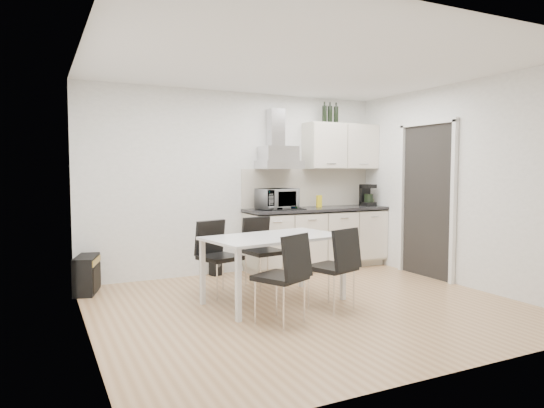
# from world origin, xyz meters

# --- Properties ---
(ground) EXTENTS (4.50, 4.50, 0.00)m
(ground) POSITION_xyz_m (0.00, 0.00, 0.00)
(ground) COLOR tan
(ground) RESTS_ON ground
(wall_back) EXTENTS (4.50, 0.10, 2.60)m
(wall_back) POSITION_xyz_m (0.00, 2.00, 1.30)
(wall_back) COLOR white
(wall_back) RESTS_ON ground
(wall_front) EXTENTS (4.50, 0.10, 2.60)m
(wall_front) POSITION_xyz_m (0.00, -2.00, 1.30)
(wall_front) COLOR white
(wall_front) RESTS_ON ground
(wall_left) EXTENTS (0.10, 4.00, 2.60)m
(wall_left) POSITION_xyz_m (-2.25, 0.00, 1.30)
(wall_left) COLOR white
(wall_left) RESTS_ON ground
(wall_right) EXTENTS (0.10, 4.00, 2.60)m
(wall_right) POSITION_xyz_m (2.25, 0.00, 1.30)
(wall_right) COLOR white
(wall_right) RESTS_ON ground
(ceiling) EXTENTS (4.50, 4.50, 0.00)m
(ceiling) POSITION_xyz_m (0.00, 0.00, 2.60)
(ceiling) COLOR white
(ceiling) RESTS_ON wall_back
(doorway) EXTENTS (0.08, 1.04, 2.10)m
(doorway) POSITION_xyz_m (2.21, 0.55, 1.05)
(doorway) COLOR white
(doorway) RESTS_ON ground
(kitchenette) EXTENTS (2.22, 0.64, 2.52)m
(kitchenette) POSITION_xyz_m (1.18, 1.73, 0.83)
(kitchenette) COLOR beige
(kitchenette) RESTS_ON ground
(dining_table) EXTENTS (1.62, 1.09, 0.75)m
(dining_table) POSITION_xyz_m (-0.26, 0.30, 0.68)
(dining_table) COLOR white
(dining_table) RESTS_ON ground
(chair_far_left) EXTENTS (0.57, 0.61, 0.88)m
(chair_far_left) POSITION_xyz_m (-0.70, 0.84, 0.44)
(chair_far_left) COLOR black
(chair_far_left) RESTS_ON ground
(chair_far_right) EXTENTS (0.51, 0.56, 0.88)m
(chair_far_right) POSITION_xyz_m (-0.06, 0.98, 0.44)
(chair_far_right) COLOR black
(chair_far_right) RESTS_ON ground
(chair_near_left) EXTENTS (0.62, 0.64, 0.88)m
(chair_near_left) POSITION_xyz_m (-0.54, -0.41, 0.44)
(chair_near_left) COLOR black
(chair_near_left) RESTS_ON ground
(chair_near_right) EXTENTS (0.58, 0.61, 0.88)m
(chair_near_right) POSITION_xyz_m (0.16, -0.23, 0.44)
(chair_near_right) COLOR black
(chair_near_right) RESTS_ON ground
(guitar_amp) EXTENTS (0.38, 0.58, 0.45)m
(guitar_amp) POSITION_xyz_m (-2.12, 1.65, 0.23)
(guitar_amp) COLOR black
(guitar_amp) RESTS_ON ground
(floor_speaker) EXTENTS (0.19, 0.18, 0.26)m
(floor_speaker) POSITION_xyz_m (-0.38, 1.90, 0.13)
(floor_speaker) COLOR black
(floor_speaker) RESTS_ON ground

